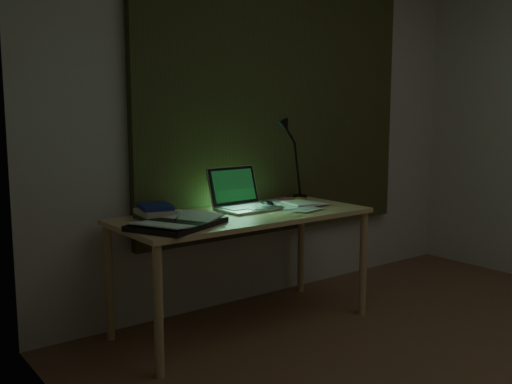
% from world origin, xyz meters
% --- Properties ---
extents(wall_back, '(3.50, 0.00, 2.50)m').
position_xyz_m(wall_back, '(0.00, 2.00, 1.25)').
color(wall_back, beige).
rests_on(wall_back, ground).
extents(wall_left, '(0.00, 4.00, 2.50)m').
position_xyz_m(wall_left, '(-1.75, 0.00, 1.25)').
color(wall_left, beige).
rests_on(wall_left, ground).
extents(curtain, '(2.20, 0.06, 2.00)m').
position_xyz_m(curtain, '(0.00, 1.96, 1.45)').
color(curtain, '#32361B').
rests_on(curtain, wall_back).
extents(desk, '(1.49, 0.65, 0.68)m').
position_xyz_m(desk, '(-0.58, 1.59, 0.34)').
color(desk, tan).
rests_on(desk, floor).
extents(laptop, '(0.37, 0.42, 0.26)m').
position_xyz_m(laptop, '(-0.49, 1.66, 0.81)').
color(laptop, '#AFB0B4').
rests_on(laptop, desk).
extents(open_textbook, '(0.57, 0.50, 0.04)m').
position_xyz_m(open_textbook, '(-1.07, 1.49, 0.70)').
color(open_textbook, silver).
rests_on(open_textbook, desk).
extents(book_stack, '(0.20, 0.23, 0.09)m').
position_xyz_m(book_stack, '(-1.07, 1.75, 0.72)').
color(book_stack, silver).
rests_on(book_stack, desk).
extents(loose_papers, '(0.40, 0.42, 0.02)m').
position_xyz_m(loose_papers, '(-0.19, 1.62, 0.69)').
color(loose_papers, silver).
rests_on(loose_papers, desk).
extents(mouse, '(0.08, 0.11, 0.04)m').
position_xyz_m(mouse, '(-0.33, 1.69, 0.70)').
color(mouse, black).
rests_on(mouse, desk).
extents(sticky_yellow, '(0.07, 0.07, 0.01)m').
position_xyz_m(sticky_yellow, '(0.01, 1.78, 0.69)').
color(sticky_yellow, gold).
rests_on(sticky_yellow, desk).
extents(sticky_pink, '(0.07, 0.07, 0.01)m').
position_xyz_m(sticky_pink, '(-0.06, 1.84, 0.69)').
color(sticky_pink, pink).
rests_on(sticky_pink, desk).
extents(desk_lamp, '(0.35, 0.28, 0.51)m').
position_xyz_m(desk_lamp, '(0.09, 1.85, 0.94)').
color(desk_lamp, black).
rests_on(desk_lamp, desk).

